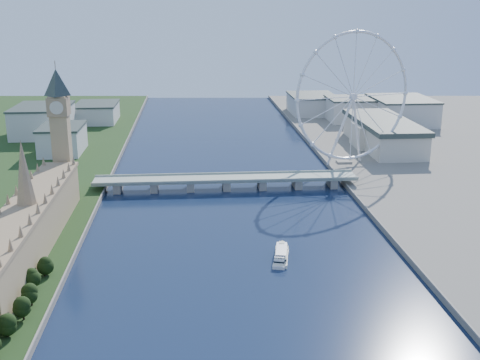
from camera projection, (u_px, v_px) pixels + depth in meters
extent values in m
cube|color=tan|center=(30.00, 229.00, 367.10)|extent=(24.00, 200.00, 28.00)
cone|color=#937A59|center=(24.00, 172.00, 357.02)|extent=(12.00, 12.00, 40.00)
cube|color=tan|center=(62.00, 147.00, 463.16)|extent=(13.00, 13.00, 80.00)
cube|color=#937A59|center=(59.00, 106.00, 454.19)|extent=(15.00, 15.00, 14.00)
pyramid|color=#2D3833|center=(55.00, 69.00, 446.34)|extent=(20.02, 20.02, 20.00)
cube|color=gray|center=(226.00, 179.00, 503.74)|extent=(220.00, 22.00, 2.00)
cube|color=gray|center=(118.00, 187.00, 498.14)|extent=(6.00, 20.00, 7.50)
cube|color=gray|center=(154.00, 186.00, 500.45)|extent=(6.00, 20.00, 7.50)
cube|color=gray|center=(191.00, 185.00, 502.76)|extent=(6.00, 20.00, 7.50)
cube|color=gray|center=(226.00, 184.00, 505.07)|extent=(6.00, 20.00, 7.50)
cube|color=gray|center=(262.00, 183.00, 507.39)|extent=(6.00, 20.00, 7.50)
cube|color=gray|center=(297.00, 183.00, 509.70)|extent=(6.00, 20.00, 7.50)
cube|color=gray|center=(332.00, 182.00, 512.01)|extent=(6.00, 20.00, 7.50)
torus|color=silver|center=(353.00, 97.00, 548.95)|extent=(113.60, 39.12, 118.60)
cylinder|color=silver|center=(353.00, 97.00, 548.95)|extent=(7.25, 6.61, 6.00)
cube|color=gray|center=(344.00, 162.00, 576.22)|extent=(14.00, 10.00, 2.00)
cube|color=beige|center=(63.00, 140.00, 613.69)|extent=(40.00, 60.00, 26.00)
cube|color=beige|center=(43.00, 121.00, 695.88)|extent=(60.00, 80.00, 32.00)
cube|color=beige|center=(97.00, 113.00, 777.68)|extent=(50.00, 70.00, 22.00)
cube|color=beige|center=(351.00, 110.00, 783.15)|extent=(60.00, 60.00, 28.00)
cube|color=beige|center=(401.00, 111.00, 768.36)|extent=(70.00, 90.00, 30.00)
cube|color=beige|center=(312.00, 105.00, 838.04)|extent=(60.00, 80.00, 24.00)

